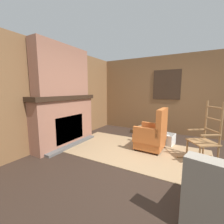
% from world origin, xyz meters
% --- Properties ---
extents(ground_plane, '(14.00, 14.00, 0.00)m').
position_xyz_m(ground_plane, '(0.00, 0.00, 0.00)').
color(ground_plane, '#2D2119').
extents(wood_panel_wall_left, '(0.06, 5.62, 2.62)m').
position_xyz_m(wood_panel_wall_left, '(-2.54, 0.00, 1.31)').
color(wood_panel_wall_left, brown).
rests_on(wood_panel_wall_left, ground).
extents(wood_panel_wall_back, '(5.62, 0.09, 2.62)m').
position_xyz_m(wood_panel_wall_back, '(-0.00, 2.54, 1.32)').
color(wood_panel_wall_back, brown).
rests_on(wood_panel_wall_back, ground).
extents(fireplace_hearth, '(0.59, 1.94, 1.33)m').
position_xyz_m(fireplace_hearth, '(-2.31, 0.00, 0.66)').
color(fireplace_hearth, '#93604C').
rests_on(fireplace_hearth, ground).
extents(chimney_breast, '(0.34, 1.62, 1.27)m').
position_xyz_m(chimney_breast, '(-2.32, 0.00, 1.96)').
color(chimney_breast, '#93604C').
rests_on(chimney_breast, fireplace_hearth).
extents(area_rug, '(3.37, 1.83, 0.01)m').
position_xyz_m(area_rug, '(-0.53, 0.47, 0.01)').
color(area_rug, '#997A56').
rests_on(area_rug, ground).
extents(armchair, '(0.68, 0.71, 1.05)m').
position_xyz_m(armchair, '(-0.15, 0.75, 0.37)').
color(armchair, '#C6662D').
rests_on(armchair, ground).
extents(rocking_chair, '(0.91, 0.82, 1.26)m').
position_xyz_m(rocking_chair, '(0.94, 0.62, 0.42)').
color(rocking_chair, olive).
rests_on(rocking_chair, ground).
extents(firewood_stack, '(0.46, 0.51, 0.23)m').
position_xyz_m(firewood_stack, '(-0.98, 2.10, 0.09)').
color(firewood_stack, brown).
rests_on(firewood_stack, ground).
extents(laundry_basket, '(0.48, 0.45, 0.30)m').
position_xyz_m(laundry_basket, '(0.08, 1.33, 0.15)').
color(laundry_basket, white).
rests_on(laundry_basket, ground).
extents(oil_lamp_vase, '(0.10, 0.10, 0.28)m').
position_xyz_m(oil_lamp_vase, '(-2.36, -0.57, 1.43)').
color(oil_lamp_vase, '#47708E').
rests_on(oil_lamp_vase, fireplace_hearth).
extents(storage_case, '(0.17, 0.22, 0.14)m').
position_xyz_m(storage_case, '(-2.36, 0.43, 1.40)').
color(storage_case, gray).
rests_on(storage_case, fireplace_hearth).
extents(decorative_plate_on_mantel, '(0.06, 0.22, 0.22)m').
position_xyz_m(decorative_plate_on_mantel, '(-2.38, -0.08, 1.44)').
color(decorative_plate_on_mantel, red).
rests_on(decorative_plate_on_mantel, fireplace_hearth).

